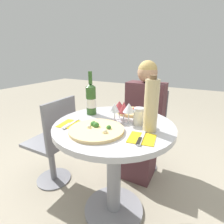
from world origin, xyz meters
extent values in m
plane|color=#9E937F|center=(0.00, 0.00, 0.00)|extent=(12.00, 12.00, 0.00)
cylinder|color=gray|center=(0.00, 0.00, 0.01)|extent=(0.48, 0.48, 0.02)
cylinder|color=gray|center=(0.00, 0.00, 0.38)|extent=(0.11, 0.11, 0.72)
cylinder|color=#B7B7BC|center=(0.00, 0.00, 0.76)|extent=(0.84, 0.84, 0.04)
cylinder|color=slate|center=(0.01, 0.68, 0.01)|extent=(0.34, 0.34, 0.01)
cylinder|color=slate|center=(0.01, 0.68, 0.21)|extent=(0.06, 0.06, 0.42)
cube|color=slate|center=(0.01, 0.68, 0.44)|extent=(0.38, 0.38, 0.03)
cube|color=slate|center=(0.01, 0.86, 0.66)|extent=(0.38, 0.02, 0.42)
cube|color=#512D33|center=(0.01, 0.53, 0.23)|extent=(0.33, 0.31, 0.45)
cube|color=#512D33|center=(0.01, 0.68, 0.71)|extent=(0.38, 0.19, 0.52)
sphere|color=tan|center=(0.01, 0.68, 1.07)|extent=(0.19, 0.19, 0.19)
sphere|color=tan|center=(0.01, 0.68, 1.09)|extent=(0.18, 0.18, 0.18)
cylinder|color=slate|center=(-0.72, 0.04, 0.01)|extent=(0.34, 0.34, 0.01)
cylinder|color=slate|center=(-0.72, 0.04, 0.21)|extent=(0.06, 0.06, 0.42)
cube|color=slate|center=(-0.72, 0.04, 0.44)|extent=(0.38, 0.38, 0.03)
cube|color=slate|center=(-0.55, 0.04, 0.66)|extent=(0.02, 0.38, 0.42)
cylinder|color=#E5C17F|center=(-0.04, -0.16, 0.79)|extent=(0.35, 0.35, 0.02)
sphere|color=#336B28|center=(0.03, -0.13, 0.80)|extent=(0.03, 0.03, 0.03)
sphere|color=#336B28|center=(-0.08, -0.13, 0.81)|extent=(0.04, 0.04, 0.04)
sphere|color=beige|center=(-0.09, -0.18, 0.80)|extent=(0.03, 0.03, 0.03)
sphere|color=#B22D1E|center=(-0.10, -0.11, 0.80)|extent=(0.03, 0.03, 0.03)
sphere|color=#336B28|center=(-0.06, -0.14, 0.81)|extent=(0.04, 0.04, 0.04)
sphere|color=beige|center=(0.04, -0.19, 0.80)|extent=(0.03, 0.03, 0.03)
cylinder|color=#DBB26B|center=(0.02, 0.27, 0.79)|extent=(0.23, 0.23, 0.02)
sphere|color=#B22D1E|center=(0.05, 0.31, 0.81)|extent=(0.04, 0.04, 0.04)
sphere|color=#B22D1E|center=(0.05, 0.26, 0.80)|extent=(0.02, 0.02, 0.02)
sphere|color=#B22D1E|center=(0.03, 0.31, 0.80)|extent=(0.03, 0.03, 0.03)
sphere|color=#336B28|center=(-0.01, 0.28, 0.80)|extent=(0.03, 0.03, 0.03)
cylinder|color=#2D5623|center=(-0.26, 0.10, 0.89)|extent=(0.08, 0.08, 0.22)
cone|color=#2D5623|center=(-0.26, 0.10, 1.01)|extent=(0.08, 0.08, 0.03)
cylinder|color=#2D5623|center=(-0.26, 0.10, 1.07)|extent=(0.03, 0.03, 0.09)
cylinder|color=silver|center=(-0.26, 0.10, 0.87)|extent=(0.08, 0.08, 0.07)
cylinder|color=tan|center=(0.25, 0.00, 0.94)|extent=(0.09, 0.09, 0.32)
cylinder|color=brown|center=(0.25, 0.00, 1.11)|extent=(0.04, 0.04, 0.02)
cylinder|color=silver|center=(0.15, 0.07, 0.83)|extent=(0.08, 0.08, 0.10)
cylinder|color=#B2B2B7|center=(0.15, 0.07, 0.89)|extent=(0.07, 0.07, 0.02)
cylinder|color=silver|center=(0.04, 0.08, 0.78)|extent=(0.06, 0.06, 0.00)
cylinder|color=silver|center=(0.04, 0.08, 0.81)|extent=(0.01, 0.01, 0.06)
cone|color=#9E383D|center=(0.04, 0.08, 0.88)|extent=(0.07, 0.07, 0.08)
cylinder|color=silver|center=(-0.02, 0.11, 0.78)|extent=(0.06, 0.06, 0.00)
cylinder|color=silver|center=(-0.02, 0.11, 0.82)|extent=(0.01, 0.01, 0.07)
cone|color=#9E383D|center=(-0.02, 0.11, 0.88)|extent=(0.08, 0.08, 0.06)
cylinder|color=silver|center=(0.09, 0.04, 0.78)|extent=(0.06, 0.06, 0.00)
cylinder|color=silver|center=(0.09, 0.04, 0.82)|extent=(0.01, 0.01, 0.08)
cone|color=silver|center=(0.09, 0.04, 0.90)|extent=(0.08, 0.08, 0.06)
cylinder|color=silver|center=(-0.02, 0.04, 0.78)|extent=(0.06, 0.06, 0.00)
cylinder|color=silver|center=(-0.02, 0.04, 0.82)|extent=(0.01, 0.01, 0.07)
cone|color=silver|center=(-0.02, 0.04, 0.88)|extent=(0.07, 0.07, 0.06)
cube|color=gold|center=(-0.25, -0.15, 0.78)|extent=(0.17, 0.17, 0.00)
cube|color=silver|center=(-0.25, -0.15, 0.78)|extent=(0.04, 0.19, 0.00)
cube|color=silver|center=(-0.25, -0.20, 0.79)|extent=(0.03, 0.09, 0.00)
cube|color=gold|center=(0.25, -0.13, 0.78)|extent=(0.17, 0.17, 0.00)
cube|color=silver|center=(0.25, -0.13, 0.78)|extent=(0.05, 0.19, 0.00)
cube|color=black|center=(0.25, -0.17, 0.79)|extent=(0.03, 0.09, 0.00)
camera|label=1|loc=(0.52, -1.00, 1.24)|focal=28.00mm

